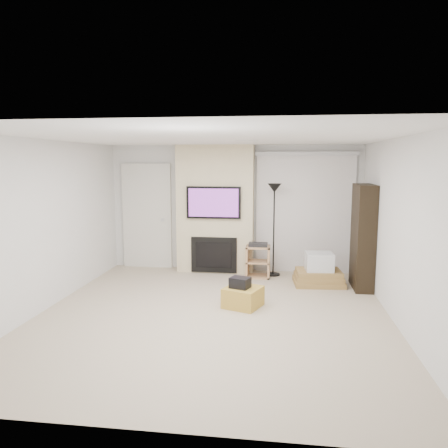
# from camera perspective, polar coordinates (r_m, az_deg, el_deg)

# --- Properties ---
(floor) EXTENTS (5.00, 5.50, 0.00)m
(floor) POSITION_cam_1_polar(r_m,az_deg,el_deg) (6.38, -1.45, -11.82)
(floor) COLOR #BEAC93
(floor) RESTS_ON ground
(ceiling) EXTENTS (5.00, 5.50, 0.00)m
(ceiling) POSITION_cam_1_polar(r_m,az_deg,el_deg) (6.01, -1.54, 11.21)
(ceiling) COLOR white
(ceiling) RESTS_ON wall_back
(wall_back) EXTENTS (5.00, 0.00, 2.50)m
(wall_back) POSITION_cam_1_polar(r_m,az_deg,el_deg) (8.77, 1.33, 2.07)
(wall_back) COLOR white
(wall_back) RESTS_ON ground
(wall_front) EXTENTS (5.00, 0.00, 2.50)m
(wall_front) POSITION_cam_1_polar(r_m,az_deg,el_deg) (3.44, -8.79, -7.63)
(wall_front) COLOR white
(wall_front) RESTS_ON ground
(wall_left) EXTENTS (0.00, 5.50, 2.50)m
(wall_left) POSITION_cam_1_polar(r_m,az_deg,el_deg) (6.91, -22.41, -0.19)
(wall_left) COLOR white
(wall_left) RESTS_ON ground
(wall_right) EXTENTS (0.00, 5.50, 2.50)m
(wall_right) POSITION_cam_1_polar(r_m,az_deg,el_deg) (6.19, 22.01, -1.08)
(wall_right) COLOR white
(wall_right) RESTS_ON ground
(hvac_vent) EXTENTS (0.35, 0.18, 0.01)m
(hvac_vent) POSITION_cam_1_polar(r_m,az_deg,el_deg) (6.75, 2.97, 10.84)
(hvac_vent) COLOR silver
(hvac_vent) RESTS_ON ceiling
(ottoman) EXTENTS (0.65, 0.65, 0.30)m
(ottoman) POSITION_cam_1_polar(r_m,az_deg,el_deg) (6.69, 2.49, -9.51)
(ottoman) COLOR gold
(ottoman) RESTS_ON floor
(black_bag) EXTENTS (0.34, 0.31, 0.16)m
(black_bag) POSITION_cam_1_polar(r_m,az_deg,el_deg) (6.61, 2.12, -7.66)
(black_bag) COLOR black
(black_bag) RESTS_ON ottoman
(fireplace_wall) EXTENTS (1.50, 0.47, 2.50)m
(fireplace_wall) POSITION_cam_1_polar(r_m,az_deg,el_deg) (8.61, -1.13, 1.86)
(fireplace_wall) COLOR beige
(fireplace_wall) RESTS_ON floor
(entry_door) EXTENTS (1.02, 0.11, 2.14)m
(entry_door) POSITION_cam_1_polar(r_m,az_deg,el_deg) (9.13, -9.99, 0.95)
(entry_door) COLOR silver
(entry_door) RESTS_ON floor
(vertical_blinds) EXTENTS (1.98, 0.10, 2.37)m
(vertical_blinds) POSITION_cam_1_polar(r_m,az_deg,el_deg) (8.68, 10.53, 2.02)
(vertical_blinds) COLOR silver
(vertical_blinds) RESTS_ON floor
(floor_lamp) EXTENTS (0.26, 0.26, 1.77)m
(floor_lamp) POSITION_cam_1_polar(r_m,az_deg,el_deg) (8.32, 6.58, 2.69)
(floor_lamp) COLOR black
(floor_lamp) RESTS_ON floor
(av_stand) EXTENTS (0.45, 0.38, 0.66)m
(av_stand) POSITION_cam_1_polar(r_m,az_deg,el_deg) (8.31, 4.45, -4.62)
(av_stand) COLOR tan
(av_stand) RESTS_ON floor
(box_stack) EXTENTS (0.91, 0.72, 0.58)m
(box_stack) POSITION_cam_1_polar(r_m,az_deg,el_deg) (8.00, 12.26, -6.21)
(box_stack) COLOR #9F7A42
(box_stack) RESTS_ON floor
(bookshelf) EXTENTS (0.30, 0.80, 1.80)m
(bookshelf) POSITION_cam_1_polar(r_m,az_deg,el_deg) (7.86, 17.68, -1.61)
(bookshelf) COLOR black
(bookshelf) RESTS_ON floor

